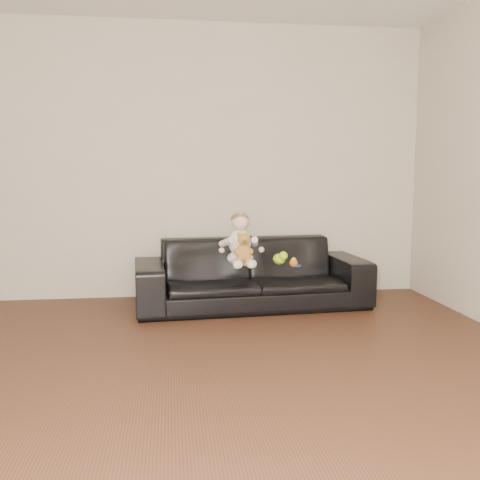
{
  "coord_description": "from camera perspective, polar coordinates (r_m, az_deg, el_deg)",
  "views": [
    {
      "loc": [
        0.04,
        -2.43,
        1.2
      ],
      "look_at": [
        0.64,
        2.15,
        0.61
      ],
      "focal_mm": 40.0,
      "sensor_mm": 36.0,
      "label": 1
    }
  ],
  "objects": [
    {
      "name": "floor",
      "position": [
        2.7,
        -8.01,
        -19.14
      ],
      "size": [
        5.5,
        5.5,
        0.0
      ],
      "primitive_type": "plane",
      "color": "#492919",
      "rests_on": "ground"
    },
    {
      "name": "wall_back",
      "position": [
        5.18,
        -7.99,
        8.26
      ],
      "size": [
        5.0,
        0.0,
        5.0
      ],
      "primitive_type": "plane",
      "rotation": [
        1.57,
        0.0,
        0.0
      ],
      "color": "#BFB5A0",
      "rests_on": "ground"
    },
    {
      "name": "sofa",
      "position": [
        4.81,
        1.22,
        -3.55
      ],
      "size": [
        2.1,
        0.94,
        0.6
      ],
      "primitive_type": "imported",
      "rotation": [
        0.0,
        0.0,
        0.07
      ],
      "color": "black",
      "rests_on": "floor"
    },
    {
      "name": "baby",
      "position": [
        4.64,
        0.02,
        -0.23
      ],
      "size": [
        0.33,
        0.4,
        0.46
      ],
      "rotation": [
        0.0,
        0.0,
        0.18
      ],
      "color": "#F9D2D4",
      "rests_on": "sofa"
    },
    {
      "name": "teddy_bear",
      "position": [
        4.51,
        0.38,
        -0.84
      ],
      "size": [
        0.15,
        0.15,
        0.25
      ],
      "rotation": [
        0.0,
        0.0,
        0.1
      ],
      "color": "#AC7931",
      "rests_on": "sofa"
    },
    {
      "name": "toy_green",
      "position": [
        4.72,
        4.21,
        -2.03
      ],
      "size": [
        0.15,
        0.17,
        0.1
      ],
      "primitive_type": "ellipsoid",
      "rotation": [
        0.0,
        0.0,
        0.3
      ],
      "color": "#B0E91B",
      "rests_on": "sofa"
    },
    {
      "name": "toy_rattle",
      "position": [
        4.59,
        5.74,
        -2.45
      ],
      "size": [
        0.08,
        0.08,
        0.07
      ],
      "primitive_type": "sphere",
      "rotation": [
        0.0,
        0.0,
        -0.12
      ],
      "color": "#C55A17",
      "rests_on": "sofa"
    },
    {
      "name": "toy_blue_disc",
      "position": [
        4.64,
        5.99,
        -2.73
      ],
      "size": [
        0.09,
        0.09,
        0.01
      ],
      "primitive_type": "cylinder",
      "rotation": [
        0.0,
        0.0,
        -0.06
      ],
      "color": "blue",
      "rests_on": "sofa"
    }
  ]
}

